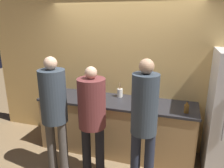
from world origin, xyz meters
name	(u,v)px	position (x,y,z in m)	size (l,w,h in m)	color
ground_plane	(109,162)	(0.00, 0.00, 0.00)	(14.00, 14.00, 0.00)	#8C704C
wall_back	(122,74)	(0.00, 0.75, 1.30)	(5.20, 0.06, 2.60)	#E0B266
counter	(116,125)	(0.00, 0.40, 0.47)	(2.60, 0.73, 0.94)	tan
person_left	(54,107)	(-0.65, -0.44, 1.07)	(0.36, 0.36, 1.77)	#4C4742
person_center	(92,112)	(-0.14, -0.32, 1.00)	(0.38, 0.38, 1.65)	black
person_right	(144,118)	(0.60, -0.41, 1.07)	(0.33, 0.33, 1.81)	#232838
fruit_bowl	(92,98)	(-0.37, 0.24, 0.99)	(0.36, 0.36, 0.15)	brown
utensil_crock	(120,93)	(0.01, 0.57, 1.01)	(0.10, 0.10, 0.25)	silver
bottle_amber	(187,108)	(1.11, 0.22, 1.01)	(0.07, 0.07, 0.18)	brown
cup_yellow	(57,91)	(-1.13, 0.39, 0.98)	(0.09, 0.09, 0.08)	gold
potted_plant	(145,89)	(0.42, 0.65, 1.09)	(0.18, 0.18, 0.28)	#9E6042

